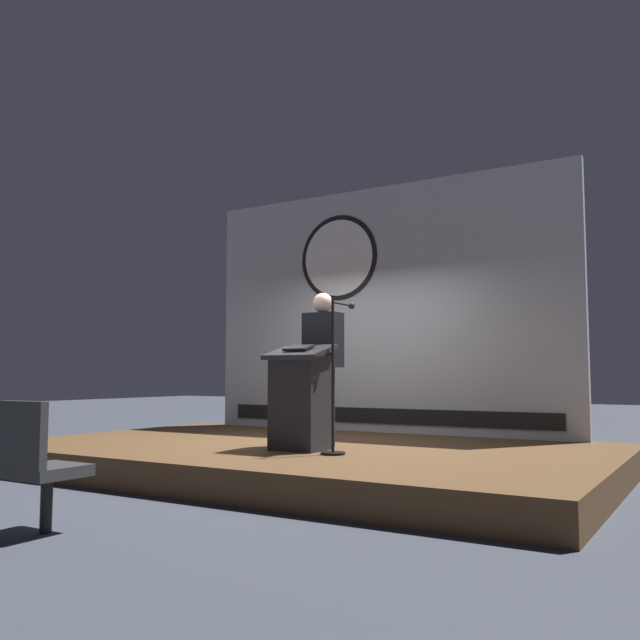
% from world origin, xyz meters
% --- Properties ---
extents(ground_plane, '(40.00, 40.00, 0.00)m').
position_xyz_m(ground_plane, '(0.00, 0.00, 0.00)').
color(ground_plane, '#383D47').
extents(stage_platform, '(6.40, 4.00, 0.30)m').
position_xyz_m(stage_platform, '(0.00, 0.00, 0.15)').
color(stage_platform, brown).
rests_on(stage_platform, ground).
extents(banner_display, '(5.28, 0.12, 3.33)m').
position_xyz_m(banner_display, '(-0.02, 1.85, 1.97)').
color(banner_display, '#B2B7C1').
rests_on(banner_display, stage_platform).
extents(podium, '(0.64, 0.50, 1.08)m').
position_xyz_m(podium, '(0.25, -0.54, 0.82)').
color(podium, '#26262B').
rests_on(podium, stage_platform).
extents(speaker_person, '(0.40, 0.26, 1.66)m').
position_xyz_m(speaker_person, '(0.24, -0.06, 1.15)').
color(speaker_person, black).
rests_on(speaker_person, stage_platform).
extents(microphone_stand, '(0.24, 0.54, 1.52)m').
position_xyz_m(microphone_stand, '(0.73, -0.64, 0.84)').
color(microphone_stand, black).
rests_on(microphone_stand, stage_platform).
extents(audience_chair_left, '(0.44, 0.45, 0.89)m').
position_xyz_m(audience_chair_left, '(0.03, -3.43, 0.49)').
color(audience_chair_left, black).
rests_on(audience_chair_left, ground).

